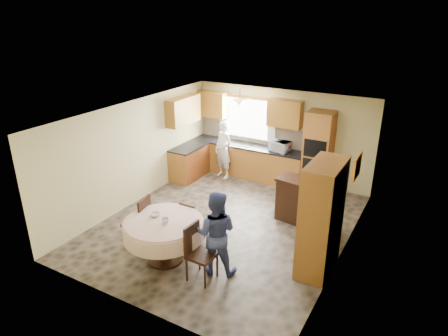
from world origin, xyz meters
The scene contains 36 objects.
floor centered at (0.00, 0.00, 0.00)m, with size 5.00×6.00×0.01m, color brown.
ceiling centered at (0.00, 0.00, 2.50)m, with size 5.00×6.00×0.01m, color white.
wall_back centered at (0.00, 3.00, 1.25)m, with size 5.00×0.02×2.50m, color #C8BD80.
wall_front centered at (0.00, -3.00, 1.25)m, with size 5.00×0.02×2.50m, color #C8BD80.
wall_left centered at (-2.50, 0.00, 1.25)m, with size 0.02×6.00×2.50m, color #C8BD80.
wall_right centered at (2.50, 0.00, 1.25)m, with size 0.02×6.00×2.50m, color #C8BD80.
window centered at (-1.00, 2.98, 1.60)m, with size 1.40×0.03×1.10m, color white.
curtain_left centered at (-1.75, 2.93, 1.65)m, with size 0.22×0.02×1.15m, color white.
curtain_right centered at (-0.25, 2.93, 1.65)m, with size 0.22×0.02×1.15m, color white.
base_cab_back centered at (-0.85, 2.70, 0.44)m, with size 3.30×0.60×0.88m, color #BD8032.
counter_back centered at (-0.85, 2.70, 0.90)m, with size 3.30×0.64×0.04m, color black.
base_cab_left centered at (-2.20, 1.80, 0.44)m, with size 0.60×1.20×0.88m, color #BD8032.
counter_left centered at (-2.20, 1.80, 0.90)m, with size 0.64×1.20×0.04m, color black.
backsplash centered at (-0.85, 2.99, 1.18)m, with size 3.30×0.02×0.55m, color #CAAE8E.
wall_cab_left centered at (-2.05, 2.83, 1.91)m, with size 0.85×0.33×0.72m, color #A17428.
wall_cab_right centered at (0.15, 2.83, 1.91)m, with size 0.90×0.33×0.72m, color #A17428.
wall_cab_side centered at (-2.33, 1.80, 1.91)m, with size 0.33×1.20×0.72m, color #A17428.
oven_tower centered at (1.15, 2.69, 1.06)m, with size 0.66×0.62×2.12m, color #BD8032.
oven_upper centered at (1.15, 2.38, 1.25)m, with size 0.56×0.01×0.45m, color black.
oven_lower centered at (1.15, 2.38, 0.75)m, with size 0.56×0.01×0.45m, color black.
pendant centered at (-1.00, 2.50, 2.12)m, with size 0.36×0.36×0.18m, color beige.
sideboard centered at (1.48, 0.91, 0.47)m, with size 1.31×0.54×0.94m, color #32190D.
space_heater centered at (2.03, 0.25, 0.29)m, with size 0.42×0.29×0.58m, color black.
cupboard centered at (2.22, -0.56, 1.04)m, with size 0.54×1.09×2.08m, color #BD8032.
dining_table centered at (-0.36, -1.74, 0.66)m, with size 1.49×1.49×0.85m.
chair_left centered at (-1.10, -1.53, 0.58)m, with size 0.53×0.53×1.05m.
chair_back centered at (-0.30, -0.95, 0.49)m, with size 0.39×0.39×0.88m.
chair_right centered at (0.47, -1.86, 0.57)m, with size 0.47×0.47×1.04m.
framed_picture centered at (2.47, 0.77, 1.60)m, with size 0.06×0.57×0.47m.
microwave centered at (0.12, 2.65, 1.06)m, with size 0.51×0.35×0.28m, color silver.
person_sink centered at (-1.39, 2.30, 0.80)m, with size 0.59×0.39×1.61m, color silver.
person_dining centered at (0.65, -1.54, 0.79)m, with size 0.77×0.60×1.58m, color #38437B.
bowl_sideboard centered at (1.06, 0.91, 0.97)m, with size 0.23×0.23×0.06m, color #B2B2B2.
bottle_sideboard centered at (1.96, 0.91, 1.08)m, with size 0.11×0.11×0.29m, color silver.
cup_table centered at (-0.27, -1.79, 0.90)m, with size 0.13×0.13×0.10m, color #B2B2B2.
bowl_table centered at (-0.59, -1.67, 0.88)m, with size 0.18×0.18×0.06m, color #B2B2B2.
Camera 1 is at (3.77, -6.75, 4.48)m, focal length 32.00 mm.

